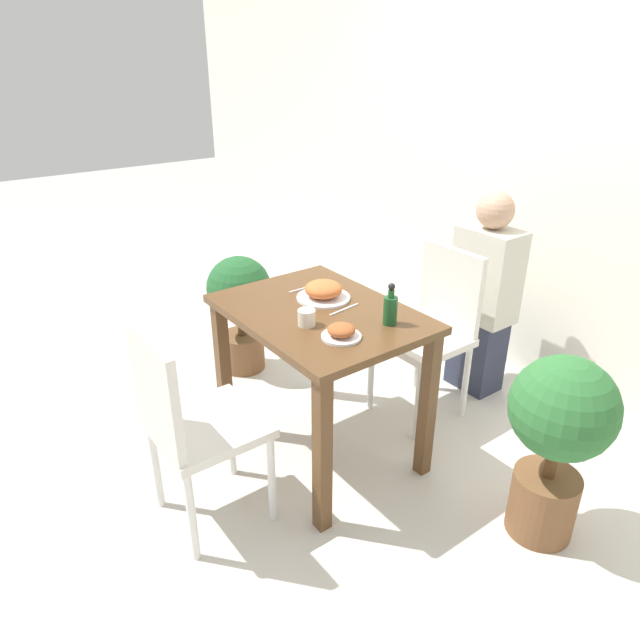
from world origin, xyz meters
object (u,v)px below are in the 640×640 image
chair_near (188,419)px  drink_cup (307,318)px  person_figure (484,296)px  chair_far (433,323)px  potted_plant_left (240,303)px  food_plate (323,291)px  side_plate (341,332)px  sauce_bottle (390,309)px  potted_plant_right (558,432)px

chair_near → drink_cup: bearing=-91.5°
chair_near → person_figure: 1.80m
chair_far → potted_plant_left: (-0.99, -0.61, -0.07)m
food_plate → side_plate: (0.36, -0.18, -0.01)m
person_figure → chair_far: bearing=-91.3°
side_plate → person_figure: person_figure is taller
chair_far → side_plate: size_ratio=5.58×
chair_far → side_plate: bearing=-74.1°
sauce_bottle → chair_near: bearing=-104.0°
potted_plant_left → side_plate: bearing=-8.9°
chair_near → potted_plant_right: size_ratio=1.12×
potted_plant_left → potted_plant_right: potted_plant_right is taller
drink_cup → potted_plant_left: 1.13m
drink_cup → person_figure: 1.26m
potted_plant_left → drink_cup: bearing=-12.7°
sauce_bottle → person_figure: (-0.24, 0.95, -0.27)m
sauce_bottle → potted_plant_left: 1.30m
chair_far → food_plate: size_ratio=3.63×
sauce_bottle → potted_plant_left: size_ratio=0.25×
food_plate → sauce_bottle: 0.39m
chair_far → drink_cup: (0.05, -0.85, 0.29)m
person_figure → potted_plant_left: bearing=-135.0°
chair_near → person_figure: (-0.03, 1.80, 0.06)m
side_plate → chair_near: bearing=-107.7°
food_plate → person_figure: size_ratio=0.21×
food_plate → drink_cup: size_ratio=3.36×
chair_near → potted_plant_left: (-1.03, 0.80, -0.07)m
chair_near → person_figure: person_figure is taller
chair_near → potted_plant_right: chair_near is taller
drink_cup → sauce_bottle: (0.20, 0.29, 0.04)m
side_plate → potted_plant_right: size_ratio=0.20×
chair_near → side_plate: bearing=-107.7°
chair_far → person_figure: person_figure is taller
food_plate → potted_plant_left: (-0.86, 0.01, -0.37)m
potted_plant_right → chair_far: bearing=163.0°
potted_plant_right → sauce_bottle: bearing=-158.4°
chair_near → food_plate: 0.86m
side_plate → potted_plant_right: bearing=36.4°
person_figure → food_plate: bearing=-98.0°
chair_far → food_plate: 0.70m
side_plate → person_figure: size_ratio=0.14×
food_plate → side_plate: size_ratio=1.54×
potted_plant_left → person_figure: person_figure is taller
sauce_bottle → potted_plant_right: 0.81m
potted_plant_left → chair_far: bearing=31.6°
chair_far → potted_plant_left: bearing=-148.4°
potted_plant_right → person_figure: person_figure is taller
sauce_bottle → potted_plant_left: sauce_bottle is taller
chair_near → drink_cup: chair_near is taller
potted_plant_left → food_plate: bearing=-0.7°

